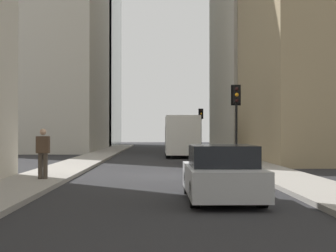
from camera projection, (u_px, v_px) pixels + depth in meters
ground_plane at (164, 176)px, 20.49m from camera, size 135.00×135.00×0.00m
sidewalk_right at (51, 174)px, 20.41m from camera, size 90.00×2.20×0.14m
sidewalk_left at (276, 174)px, 20.57m from camera, size 90.00×2.20×0.14m
building_left_far at (271, 16)px, 49.11m from camera, size 18.97×10.00×25.80m
delivery_truck at (182, 136)px, 35.96m from camera, size 6.46×2.25×2.84m
sedan_silver at (222, 174)px, 13.10m from camera, size 4.30×1.78×1.42m
traffic_light_midblock at (236, 105)px, 26.96m from camera, size 0.43×0.52×4.12m
traffic_light_far_junction at (201, 119)px, 54.22m from camera, size 0.43×0.52×4.11m
pedestrian at (43, 151)px, 17.56m from camera, size 0.26×0.44×1.73m
discarded_bottle at (244, 165)px, 23.41m from camera, size 0.07×0.07×0.27m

